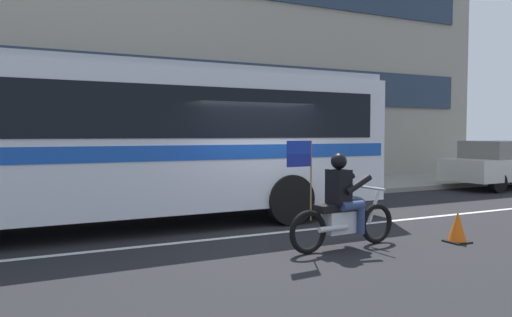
% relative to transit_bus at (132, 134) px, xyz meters
% --- Properties ---
extents(ground_plane, '(60.00, 60.00, 0.00)m').
position_rel_transit_bus_xyz_m(ground_plane, '(2.26, -1.19, -1.88)').
color(ground_plane, black).
extents(sidewalk_curb, '(28.00, 3.80, 0.15)m').
position_rel_transit_bus_xyz_m(sidewalk_curb, '(2.26, 3.91, -1.81)').
color(sidewalk_curb, gray).
rests_on(sidewalk_curb, ground_plane).
extents(lane_center_stripe, '(26.60, 0.14, 0.01)m').
position_rel_transit_bus_xyz_m(lane_center_stripe, '(2.26, -1.79, -1.88)').
color(lane_center_stripe, silver).
rests_on(lane_center_stripe, ground_plane).
extents(office_building_facade, '(28.00, 0.89, 10.55)m').
position_rel_transit_bus_xyz_m(office_building_facade, '(2.26, 6.19, 3.40)').
color(office_building_facade, gray).
rests_on(office_building_facade, ground_plane).
extents(transit_bus, '(10.84, 2.72, 3.22)m').
position_rel_transit_bus_xyz_m(transit_bus, '(0.00, 0.00, 0.00)').
color(transit_bus, silver).
rests_on(transit_bus, ground_plane).
extents(motorcycle_with_rider, '(2.19, 0.64, 1.78)m').
position_rel_transit_bus_xyz_m(motorcycle_with_rider, '(2.74, -3.34, -1.22)').
color(motorcycle_with_rider, black).
rests_on(motorcycle_with_rider, ground_plane).
extents(parked_sedan_curbside, '(4.78, 2.03, 1.64)m').
position_rel_transit_bus_xyz_m(parked_sedan_curbside, '(12.96, 1.39, -1.03)').
color(parked_sedan_curbside, silver).
rests_on(parked_sedan_curbside, ground_plane).
extents(fire_hydrant, '(0.22, 0.30, 0.75)m').
position_rel_transit_bus_xyz_m(fire_hydrant, '(0.48, 2.89, -1.36)').
color(fire_hydrant, gold).
rests_on(fire_hydrant, sidewalk_curb).
extents(traffic_cone, '(0.36, 0.36, 0.55)m').
position_rel_transit_bus_xyz_m(traffic_cone, '(4.79, -3.84, -1.62)').
color(traffic_cone, '#EA590F').
rests_on(traffic_cone, ground_plane).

